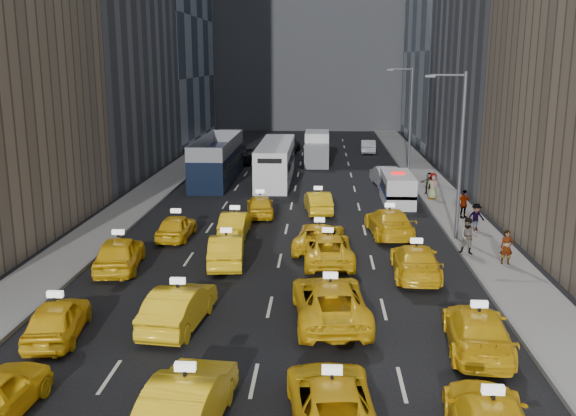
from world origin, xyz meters
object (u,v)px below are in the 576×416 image
(nypd_van, at_px, (397,189))
(city_bus, at_px, (276,162))
(double_decker, at_px, (217,160))
(pedestrian_0, at_px, (507,247))
(box_truck, at_px, (317,149))
(taxi_2, at_px, (332,401))
(taxi_1, at_px, (187,402))

(nypd_van, bearing_deg, city_bus, 131.56)
(double_decker, height_order, pedestrian_0, double_decker)
(city_bus, height_order, box_truck, city_bus)
(taxi_2, xyz_separation_m, city_bus, (-4.04, 35.33, 0.85))
(nypd_van, relative_size, pedestrian_0, 3.23)
(double_decker, xyz_separation_m, city_bus, (4.67, 0.32, -0.18))
(double_decker, bearing_deg, city_bus, 5.36)
(city_bus, bearing_deg, nypd_van, -46.65)
(taxi_1, relative_size, double_decker, 0.41)
(double_decker, height_order, city_bus, double_decker)
(taxi_2, distance_m, city_bus, 35.57)
(taxi_2, height_order, nypd_van, nypd_van)
(double_decker, xyz_separation_m, pedestrian_0, (17.12, -21.15, -0.74))
(city_bus, bearing_deg, taxi_1, -94.71)
(taxi_1, xyz_separation_m, nypd_van, (8.64, 27.96, 0.18))
(nypd_van, bearing_deg, double_decker, 144.01)
(taxi_1, bearing_deg, double_decker, -76.78)
(taxi_1, height_order, taxi_2, taxi_1)
(taxi_1, bearing_deg, taxi_2, -167.16)
(taxi_1, xyz_separation_m, city_bus, (-0.23, 35.83, 0.72))
(taxi_1, relative_size, city_bus, 0.40)
(taxi_2, relative_size, double_decker, 0.41)
(taxi_1, xyz_separation_m, pedestrian_0, (12.22, 14.35, 0.16))
(double_decker, relative_size, box_truck, 1.82)
(taxi_2, relative_size, pedestrian_0, 3.00)
(nypd_van, height_order, box_truck, box_truck)
(city_bus, relative_size, pedestrian_0, 7.40)
(taxi_2, height_order, city_bus, city_bus)
(box_truck, bearing_deg, pedestrian_0, -70.93)
(double_decker, distance_m, city_bus, 4.69)
(box_truck, bearing_deg, taxi_1, -91.74)
(nypd_van, bearing_deg, box_truck, 101.88)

